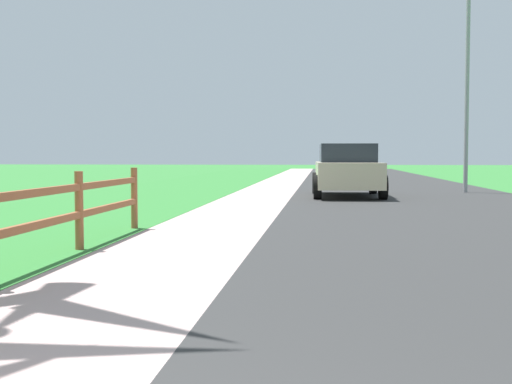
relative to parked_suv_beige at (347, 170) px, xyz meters
name	(u,v)px	position (x,y,z in m)	size (l,w,h in m)	color
ground_plane	(299,187)	(-1.64, 5.85, -0.80)	(120.00, 120.00, 0.00)	#307831
road_asphalt	(385,185)	(1.86, 7.85, -0.80)	(7.00, 66.00, 0.01)	#2E2E2E
curb_concrete	(230,184)	(-4.64, 7.85, -0.80)	(6.00, 66.00, 0.01)	#B99D99
grass_verge	(196,184)	(-6.14, 7.85, -0.79)	(5.00, 66.00, 0.00)	#307831
parked_suv_beige	(347,170)	(0.00, 0.00, 0.00)	(2.14, 4.54, 1.57)	#C6B793
street_lamp	(471,72)	(4.08, 2.42, 3.16)	(1.17, 0.20, 6.70)	gray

